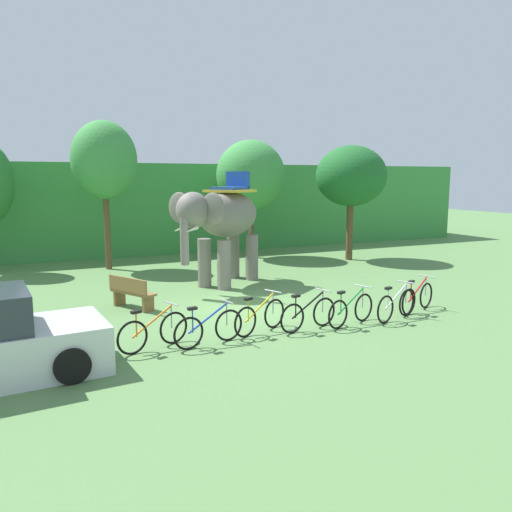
{
  "coord_description": "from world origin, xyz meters",
  "views": [
    {
      "loc": [
        -5.41,
        -12.29,
        3.55
      ],
      "look_at": [
        0.7,
        1.0,
        1.3
      ],
      "focal_mm": 35.54,
      "sensor_mm": 36.0,
      "label": 1
    }
  ],
  "objects": [
    {
      "name": "bike_green",
      "position": [
        1.69,
        -2.38,
        0.39
      ],
      "size": [
        1.65,
        0.66,
        0.92
      ],
      "color": "black",
      "rests_on": "ground"
    },
    {
      "name": "bike_orange",
      "position": [
        -3.09,
        -2.12,
        0.39
      ],
      "size": [
        1.63,
        0.7,
        0.92
      ],
      "color": "black",
      "rests_on": "ground"
    },
    {
      "name": "bike_white",
      "position": [
        3.01,
        -2.46,
        0.39
      ],
      "size": [
        1.63,
        0.7,
        0.92
      ],
      "color": "black",
      "rests_on": "ground"
    },
    {
      "name": "bike_yellow",
      "position": [
        -0.57,
        -2.0,
        0.39
      ],
      "size": [
        1.6,
        0.77,
        0.92
      ],
      "color": "black",
      "rests_on": "ground"
    },
    {
      "name": "tree_center_right",
      "position": [
        7.54,
        6.06,
        3.63
      ],
      "size": [
        3.04,
        3.04,
        4.96
      ],
      "color": "brown",
      "rests_on": "ground"
    },
    {
      "name": "bike_red",
      "position": [
        4.07,
        -2.06,
        0.39
      ],
      "size": [
        1.61,
        0.75,
        0.92
      ],
      "color": "black",
      "rests_on": "ground"
    },
    {
      "name": "bike_black",
      "position": [
        0.55,
        -2.28,
        0.39
      ],
      "size": [
        1.69,
        0.54,
        0.92
      ],
      "color": "black",
      "rests_on": "ground"
    },
    {
      "name": "ground_plane",
      "position": [
        0.0,
        0.0,
        0.0
      ],
      "size": [
        80.0,
        80.0,
        0.0
      ],
      "primitive_type": "plane",
      "color": "#567F47"
    },
    {
      "name": "tree_left",
      "position": [
        3.86,
        8.44,
        3.66
      ],
      "size": [
        3.05,
        3.05,
        5.23
      ],
      "color": "brown",
      "rests_on": "ground"
    },
    {
      "name": "elephant",
      "position": [
        0.58,
        3.33,
        2.2
      ],
      "size": [
        3.94,
        3.4,
        3.78
      ],
      "color": "slate",
      "rests_on": "ground"
    },
    {
      "name": "bike_blue",
      "position": [
        -1.96,
        -2.37,
        0.39
      ],
      "size": [
        1.68,
        0.55,
        0.92
      ],
      "color": "black",
      "rests_on": "ground"
    },
    {
      "name": "wooden_bench",
      "position": [
        -2.86,
        1.43,
        0.48
      ],
      "size": [
        1.08,
        1.51,
        0.89
      ],
      "color": "brown",
      "rests_on": "ground"
    },
    {
      "name": "foliage_hedge",
      "position": [
        0.0,
        13.74,
        2.11
      ],
      "size": [
        36.0,
        6.0,
        4.23
      ],
      "primitive_type": "cube",
      "color": "#3D8E42",
      "rests_on": "ground"
    },
    {
      "name": "tree_far_left",
      "position": [
        -2.46,
        8.07,
        4.22
      ],
      "size": [
        2.49,
        2.49,
        5.74
      ],
      "color": "brown",
      "rests_on": "ground"
    }
  ]
}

